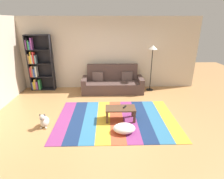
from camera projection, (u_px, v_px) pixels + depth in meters
The scene contains 10 objects.
ground_plane at pixel (111, 117), 5.10m from camera, with size 14.00×14.00×0.00m, color #B27F4C.
back_wall at pixel (109, 54), 7.00m from camera, with size 6.80×0.10×2.70m, color beige.
rug at pixel (117, 119), 5.00m from camera, with size 3.24×2.25×0.01m.
couch at pixel (113, 83), 6.87m from camera, with size 2.26×0.80×1.00m.
bookshelf at pixel (38, 65), 6.83m from camera, with size 0.90×0.28×2.08m.
coffee_table at pixel (120, 110), 4.87m from camera, with size 0.80×0.41×0.36m.
pouf at pixel (124, 128), 4.38m from camera, with size 0.54×0.40×0.20m, color white.
dog at pixel (44, 121), 4.60m from camera, with size 0.22×0.35×0.40m.
standing_lamp at pixel (152, 53), 6.60m from camera, with size 0.32×0.32×1.71m.
tv_remote at pixel (125, 107), 4.87m from camera, with size 0.04×0.15×0.02m, color black.
Camera 1 is at (-0.09, -4.49, 2.55)m, focal length 29.16 mm.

